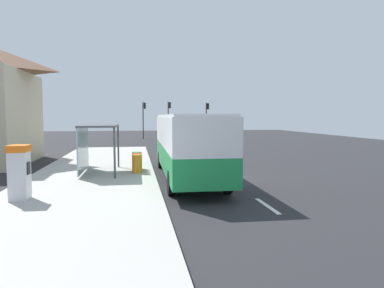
% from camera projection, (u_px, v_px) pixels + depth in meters
% --- Properties ---
extents(ground_plane, '(56.00, 92.00, 0.04)m').
position_uv_depth(ground_plane, '(184.00, 151.00, 32.14)').
color(ground_plane, '#262628').
extents(sidewalk_platform, '(6.20, 30.00, 0.18)m').
position_uv_depth(sidewalk_platform, '(96.00, 172.00, 19.31)').
color(sidewalk_platform, '#ADAAA3').
rests_on(sidewalk_platform, ground).
extents(lane_stripe_seg_0, '(0.16, 2.20, 0.01)m').
position_uv_depth(lane_stripe_seg_0, '(267.00, 206.00, 12.48)').
color(lane_stripe_seg_0, silver).
rests_on(lane_stripe_seg_0, ground).
extents(lane_stripe_seg_1, '(0.16, 2.20, 0.01)m').
position_uv_depth(lane_stripe_seg_1, '(230.00, 180.00, 17.41)').
color(lane_stripe_seg_1, silver).
rests_on(lane_stripe_seg_1, ground).
extents(lane_stripe_seg_2, '(0.16, 2.20, 0.01)m').
position_uv_depth(lane_stripe_seg_2, '(209.00, 166.00, 22.33)').
color(lane_stripe_seg_2, silver).
rests_on(lane_stripe_seg_2, ground).
extents(lane_stripe_seg_3, '(0.16, 2.20, 0.01)m').
position_uv_depth(lane_stripe_seg_3, '(196.00, 157.00, 27.25)').
color(lane_stripe_seg_3, silver).
rests_on(lane_stripe_seg_3, ground).
extents(lane_stripe_seg_4, '(0.16, 2.20, 0.01)m').
position_uv_depth(lane_stripe_seg_4, '(186.00, 151.00, 32.18)').
color(lane_stripe_seg_4, silver).
rests_on(lane_stripe_seg_4, ground).
extents(lane_stripe_seg_5, '(0.16, 2.20, 0.01)m').
position_uv_depth(lane_stripe_seg_5, '(180.00, 146.00, 37.10)').
color(lane_stripe_seg_5, silver).
rests_on(lane_stripe_seg_5, ground).
extents(lane_stripe_seg_6, '(0.16, 2.20, 0.01)m').
position_uv_depth(lane_stripe_seg_6, '(174.00, 143.00, 42.02)').
color(lane_stripe_seg_6, silver).
rests_on(lane_stripe_seg_6, ground).
extents(lane_stripe_seg_7, '(0.16, 2.20, 0.01)m').
position_uv_depth(lane_stripe_seg_7, '(170.00, 140.00, 46.95)').
color(lane_stripe_seg_7, silver).
rests_on(lane_stripe_seg_7, ground).
extents(bus, '(2.66, 11.04, 3.21)m').
position_uv_depth(bus, '(187.00, 142.00, 17.85)').
color(bus, '#1E8C47').
rests_on(bus, ground).
extents(white_van, '(2.14, 5.25, 2.30)m').
position_uv_depth(white_van, '(194.00, 132.00, 39.86)').
color(white_van, black).
rests_on(white_van, ground).
extents(sedan_near, '(1.86, 4.41, 1.52)m').
position_uv_depth(sedan_near, '(184.00, 133.00, 49.33)').
color(sedan_near, '#B7B7BC').
rests_on(sedan_near, ground).
extents(ticket_machine, '(0.66, 0.76, 1.94)m').
position_uv_depth(ticket_machine, '(19.00, 172.00, 12.56)').
color(ticket_machine, silver).
rests_on(ticket_machine, sidewalk_platform).
extents(recycling_bin_orange, '(0.52, 0.52, 0.95)m').
position_uv_depth(recycling_bin_orange, '(137.00, 164.00, 18.66)').
color(recycling_bin_orange, orange).
rests_on(recycling_bin_orange, sidewalk_platform).
extents(recycling_bin_red, '(0.52, 0.52, 0.95)m').
position_uv_depth(recycling_bin_red, '(137.00, 162.00, 19.35)').
color(recycling_bin_red, red).
rests_on(recycling_bin_red, sidewalk_platform).
extents(recycling_bin_green, '(0.52, 0.52, 0.95)m').
position_uv_depth(recycling_bin_green, '(137.00, 160.00, 20.03)').
color(recycling_bin_green, green).
rests_on(recycling_bin_green, sidewalk_platform).
extents(traffic_light_near_side, '(0.49, 0.28, 4.96)m').
position_uv_depth(traffic_light_near_side, '(207.00, 115.00, 49.20)').
color(traffic_light_near_side, '#2D2D2D').
rests_on(traffic_light_near_side, ground).
extents(traffic_light_far_side, '(0.49, 0.28, 5.03)m').
position_uv_depth(traffic_light_far_side, '(144.00, 114.00, 48.64)').
color(traffic_light_far_side, '#2D2D2D').
rests_on(traffic_light_far_side, ground).
extents(traffic_light_median, '(0.49, 0.28, 5.14)m').
position_uv_depth(traffic_light_median, '(169.00, 114.00, 49.97)').
color(traffic_light_median, '#2D2D2D').
rests_on(traffic_light_median, ground).
extents(bus_shelter, '(1.80, 4.00, 2.50)m').
position_uv_depth(bus_shelter, '(94.00, 136.00, 18.55)').
color(bus_shelter, '#4C4C51').
rests_on(bus_shelter, sidewalk_platform).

